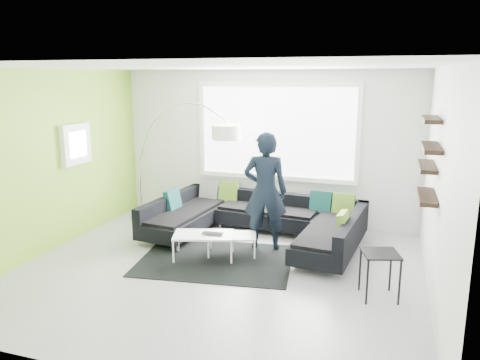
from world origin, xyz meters
name	(u,v)px	position (x,y,z in m)	size (l,w,h in m)	color
ground	(219,271)	(0.00, 0.00, 0.00)	(5.50, 5.50, 0.00)	gray
room_shell	(225,142)	(0.04, 0.21, 1.81)	(5.54, 5.04, 2.82)	silver
sectional_sofa	(254,222)	(0.12, 1.36, 0.32)	(3.55, 2.40, 0.73)	black
rug	(216,260)	(-0.18, 0.36, 0.01)	(2.23, 1.62, 0.01)	black
coffee_table	(218,244)	(-0.21, 0.54, 0.19)	(1.15, 0.67, 0.37)	white
arc_lamp	(139,161)	(-2.29, 1.87, 1.12)	(2.10, 0.82, 2.24)	silver
side_table	(379,275)	(2.15, -0.12, 0.29)	(0.43, 0.43, 0.58)	black
person	(265,191)	(0.37, 1.10, 0.93)	(0.75, 0.56, 1.86)	black
laptop	(212,235)	(-0.25, 0.39, 0.39)	(0.33, 0.23, 0.02)	black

